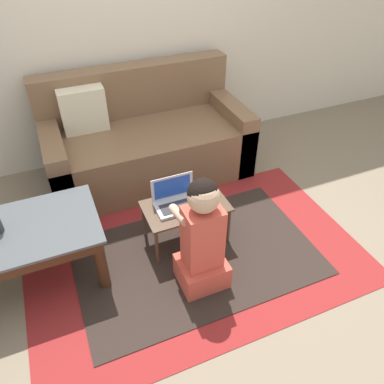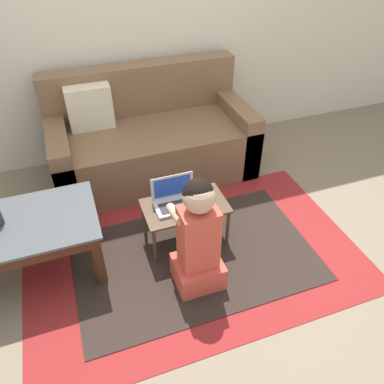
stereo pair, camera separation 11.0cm
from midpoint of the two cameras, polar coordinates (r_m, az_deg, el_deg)
ground_plane at (r=2.76m, az=3.66°, el=-7.94°), size 16.00×16.00×0.00m
wall_back at (r=3.43m, az=-6.26°, el=25.67°), size 9.00×0.06×2.50m
area_rug at (r=2.67m, az=1.62°, el=-9.87°), size 2.29×1.42×0.01m
couch at (r=3.33m, az=-5.37°, el=7.87°), size 1.69×0.84×0.89m
coffee_table at (r=2.54m, az=-24.88°, el=-5.91°), size 1.06×0.58×0.44m
laptop_desk at (r=2.60m, az=0.16°, el=-2.66°), size 0.58×0.34×0.32m
laptop at (r=2.56m, az=-1.28°, el=-1.36°), size 0.30×0.19×0.20m
computer_mouse at (r=2.59m, az=3.69°, el=-1.36°), size 0.06×0.09×0.04m
person_seated at (r=2.26m, az=2.34°, el=-7.21°), size 0.30×0.36×0.82m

